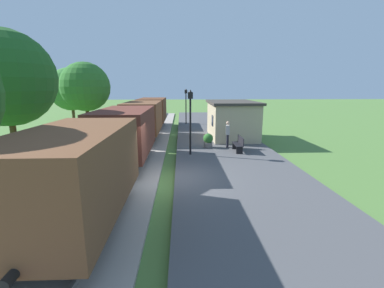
{
  "coord_description": "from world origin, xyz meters",
  "views": [
    {
      "loc": [
        0.5,
        -10.79,
        4.07
      ],
      "look_at": [
        0.96,
        0.2,
        1.68
      ],
      "focal_mm": 24.48,
      "sensor_mm": 36.0,
      "label": 1
    }
  ],
  "objects_px": {
    "tree_trackside_mid": "(6,78)",
    "bench_near_hut": "(239,144)",
    "potted_planter": "(208,140)",
    "tree_trackside_far": "(85,87)",
    "freight_train": "(136,125)",
    "station_hut": "(231,119)",
    "lamp_post_far": "(186,100)",
    "person_waiting": "(228,133)",
    "lamp_post_near": "(190,110)",
    "tree_field_left": "(71,89)"
  },
  "relations": [
    {
      "from": "tree_trackside_mid",
      "to": "bench_near_hut",
      "type": "bearing_deg",
      "value": 12.95
    },
    {
      "from": "potted_planter",
      "to": "tree_trackside_far",
      "type": "relative_size",
      "value": 0.15
    },
    {
      "from": "freight_train",
      "to": "tree_trackside_mid",
      "type": "bearing_deg",
      "value": -141.91
    },
    {
      "from": "station_hut",
      "to": "lamp_post_far",
      "type": "relative_size",
      "value": 1.57
    },
    {
      "from": "person_waiting",
      "to": "tree_trackside_far",
      "type": "xyz_separation_m",
      "value": [
        -10.42,
        4.78,
        2.91
      ]
    },
    {
      "from": "lamp_post_far",
      "to": "tree_trackside_mid",
      "type": "relative_size",
      "value": 0.55
    },
    {
      "from": "tree_trackside_mid",
      "to": "tree_trackside_far",
      "type": "height_order",
      "value": "tree_trackside_mid"
    },
    {
      "from": "lamp_post_far",
      "to": "tree_trackside_far",
      "type": "distance_m",
      "value": 10.5
    },
    {
      "from": "lamp_post_near",
      "to": "tree_trackside_far",
      "type": "height_order",
      "value": "tree_trackside_far"
    },
    {
      "from": "station_hut",
      "to": "lamp_post_far",
      "type": "distance_m",
      "value": 8.57
    },
    {
      "from": "lamp_post_near",
      "to": "lamp_post_far",
      "type": "bearing_deg",
      "value": 90.0
    },
    {
      "from": "person_waiting",
      "to": "tree_trackside_mid",
      "type": "height_order",
      "value": "tree_trackside_mid"
    },
    {
      "from": "freight_train",
      "to": "potted_planter",
      "type": "relative_size",
      "value": 28.38
    },
    {
      "from": "bench_near_hut",
      "to": "tree_trackside_mid",
      "type": "relative_size",
      "value": 0.22
    },
    {
      "from": "station_hut",
      "to": "tree_trackside_mid",
      "type": "bearing_deg",
      "value": -148.27
    },
    {
      "from": "station_hut",
      "to": "lamp_post_near",
      "type": "xyz_separation_m",
      "value": [
        -3.38,
        -5.38,
        1.15
      ]
    },
    {
      "from": "freight_train",
      "to": "tree_field_left",
      "type": "relative_size",
      "value": 4.36
    },
    {
      "from": "bench_near_hut",
      "to": "lamp_post_near",
      "type": "height_order",
      "value": "lamp_post_near"
    },
    {
      "from": "lamp_post_far",
      "to": "bench_near_hut",
      "type": "bearing_deg",
      "value": -76.72
    },
    {
      "from": "station_hut",
      "to": "tree_field_left",
      "type": "distance_m",
      "value": 16.2
    },
    {
      "from": "tree_trackside_mid",
      "to": "station_hut",
      "type": "bearing_deg",
      "value": 31.73
    },
    {
      "from": "person_waiting",
      "to": "station_hut",
      "type": "bearing_deg",
      "value": -95.35
    },
    {
      "from": "bench_near_hut",
      "to": "potted_planter",
      "type": "xyz_separation_m",
      "value": [
        -1.74,
        1.12,
        0.0
      ]
    },
    {
      "from": "station_hut",
      "to": "potted_planter",
      "type": "xyz_separation_m",
      "value": [
        -2.17,
        -3.61,
        -0.93
      ]
    },
    {
      "from": "potted_planter",
      "to": "tree_trackside_mid",
      "type": "relative_size",
      "value": 0.14
    },
    {
      "from": "bench_near_hut",
      "to": "station_hut",
      "type": "bearing_deg",
      "value": 84.84
    },
    {
      "from": "person_waiting",
      "to": "freight_train",
      "type": "bearing_deg",
      "value": 5.31
    },
    {
      "from": "bench_near_hut",
      "to": "potted_planter",
      "type": "bearing_deg",
      "value": 147.18
    },
    {
      "from": "person_waiting",
      "to": "tree_trackside_mid",
      "type": "xyz_separation_m",
      "value": [
        -11.02,
        -3.68,
        3.28
      ]
    },
    {
      "from": "lamp_post_far",
      "to": "tree_trackside_far",
      "type": "relative_size",
      "value": 0.62
    },
    {
      "from": "bench_near_hut",
      "to": "lamp_post_far",
      "type": "distance_m",
      "value": 13.04
    },
    {
      "from": "potted_planter",
      "to": "tree_trackside_far",
      "type": "xyz_separation_m",
      "value": [
        -9.19,
        4.69,
        3.37
      ]
    },
    {
      "from": "person_waiting",
      "to": "potted_planter",
      "type": "distance_m",
      "value": 1.32
    },
    {
      "from": "tree_field_left",
      "to": "tree_trackside_far",
      "type": "bearing_deg",
      "value": -58.8
    },
    {
      "from": "freight_train",
      "to": "tree_field_left",
      "type": "xyz_separation_m",
      "value": [
        -7.86,
        9.88,
        2.2
      ]
    },
    {
      "from": "person_waiting",
      "to": "tree_trackside_far",
      "type": "height_order",
      "value": "tree_trackside_far"
    },
    {
      "from": "station_hut",
      "to": "person_waiting",
      "type": "bearing_deg",
      "value": -104.12
    },
    {
      "from": "person_waiting",
      "to": "lamp_post_far",
      "type": "xyz_separation_m",
      "value": [
        -2.45,
        11.49,
        1.62
      ]
    },
    {
      "from": "freight_train",
      "to": "bench_near_hut",
      "type": "relative_size",
      "value": 17.33
    },
    {
      "from": "freight_train",
      "to": "lamp_post_far",
      "type": "height_order",
      "value": "lamp_post_far"
    },
    {
      "from": "tree_trackside_mid",
      "to": "tree_field_left",
      "type": "relative_size",
      "value": 1.12
    },
    {
      "from": "station_hut",
      "to": "freight_train",
      "type": "bearing_deg",
      "value": -153.76
    },
    {
      "from": "person_waiting",
      "to": "bench_near_hut",
      "type": "bearing_deg",
      "value": 124.86
    },
    {
      "from": "potted_planter",
      "to": "lamp_post_far",
      "type": "xyz_separation_m",
      "value": [
        -1.21,
        11.4,
        2.08
      ]
    },
    {
      "from": "tree_trackside_mid",
      "to": "person_waiting",
      "type": "bearing_deg",
      "value": 18.48
    },
    {
      "from": "bench_near_hut",
      "to": "tree_field_left",
      "type": "distance_m",
      "value": 18.43
    },
    {
      "from": "freight_train",
      "to": "tree_trackside_far",
      "type": "bearing_deg",
      "value": 135.82
    },
    {
      "from": "freight_train",
      "to": "person_waiting",
      "type": "bearing_deg",
      "value": -3.46
    },
    {
      "from": "tree_trackside_far",
      "to": "tree_field_left",
      "type": "xyz_separation_m",
      "value": [
        -3.3,
        5.45,
        -0.22
      ]
    },
    {
      "from": "station_hut",
      "to": "tree_field_left",
      "type": "height_order",
      "value": "tree_field_left"
    }
  ]
}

